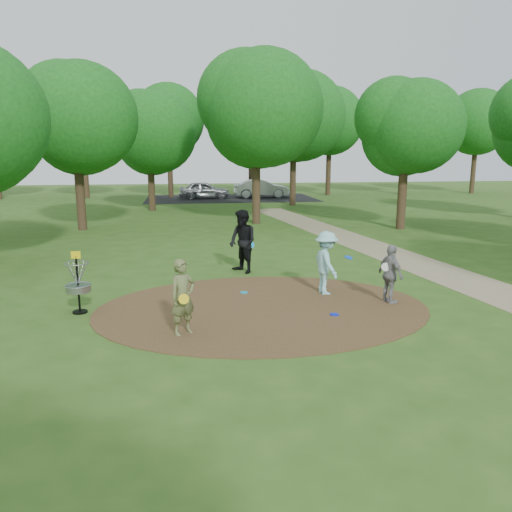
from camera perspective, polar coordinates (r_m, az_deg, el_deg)
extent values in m
plane|color=#2D5119|center=(12.65, 0.78, -5.99)|extent=(100.00, 100.00, 0.00)
cylinder|color=#47301C|center=(12.65, 0.78, -5.95)|extent=(8.40, 8.40, 0.02)
cube|color=#8C7A5B|center=(16.69, 22.28, -2.46)|extent=(7.55, 39.89, 0.01)
cube|color=black|center=(42.25, -2.91, 6.61)|extent=(14.00, 8.00, 0.01)
imported|color=#60693C|center=(10.79, -8.36, -4.69)|extent=(0.72, 0.67, 1.66)
cylinder|color=yellow|center=(10.50, -8.26, -4.89)|extent=(0.22, 0.07, 0.22)
imported|color=#94D7DD|center=(13.82, 8.02, -0.79)|extent=(0.80, 1.21, 1.76)
cylinder|color=blue|center=(13.93, 10.54, -0.16)|extent=(0.31, 0.31, 0.08)
imported|color=black|center=(16.10, -1.54, 1.66)|extent=(1.17, 1.25, 2.05)
cylinder|color=#0D95E6|center=(16.15, -0.57, 1.28)|extent=(0.22, 0.07, 0.22)
imported|color=gray|center=(13.31, 15.14, -2.04)|extent=(0.60, 0.98, 1.55)
cylinder|color=silver|center=(13.15, 14.59, -1.21)|extent=(0.23, 0.09, 0.22)
cylinder|color=#189AC7|center=(13.94, -1.39, -4.17)|extent=(0.22, 0.22, 0.02)
cylinder|color=#0C1CD3|center=(12.25, 8.95, -6.62)|extent=(0.22, 0.22, 0.02)
imported|color=#929399|center=(42.08, -5.92, 7.51)|extent=(4.23, 1.77, 1.43)
imported|color=#A6A8AD|center=(42.82, 0.62, 7.72)|extent=(4.68, 1.71, 1.53)
cylinder|color=black|center=(12.88, -19.66, -3.26)|extent=(0.05, 0.05, 1.35)
cylinder|color=black|center=(13.05, -19.46, -6.04)|extent=(0.36, 0.36, 0.04)
cylinder|color=gray|center=(12.89, -19.65, -3.49)|extent=(0.60, 0.60, 0.16)
torus|color=gray|center=(12.87, -19.67, -3.15)|extent=(0.63, 0.63, 0.03)
torus|color=gray|center=(12.74, -19.84, -0.76)|extent=(0.58, 0.58, 0.02)
cube|color=yellow|center=(12.71, -19.90, 0.12)|extent=(0.22, 0.02, 0.18)
cylinder|color=#332316|center=(26.47, -19.46, 6.92)|extent=(0.44, 0.44, 3.80)
sphere|color=#155015|center=(26.43, -19.98, 14.17)|extent=(5.28, 5.28, 5.28)
cylinder|color=#332316|center=(27.23, 0.02, 8.11)|extent=(0.44, 0.44, 4.18)
sphere|color=#155015|center=(27.24, 0.02, 16.04)|extent=(6.10, 6.10, 6.10)
cylinder|color=#332316|center=(26.34, 16.36, 6.89)|extent=(0.44, 0.44, 3.61)
sphere|color=#155015|center=(26.27, 16.76, 13.52)|extent=(4.53, 4.53, 4.53)
cylinder|color=#332316|center=(34.03, -11.86, 7.98)|extent=(0.44, 0.44, 3.42)
sphere|color=#155015|center=(33.97, -12.09, 13.32)|extent=(5.31, 5.31, 5.31)
cylinder|color=#332316|center=(36.79, 4.24, 9.21)|extent=(0.44, 0.44, 4.37)
sphere|color=#155015|center=(36.82, 4.34, 15.35)|extent=(6.38, 6.38, 6.38)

